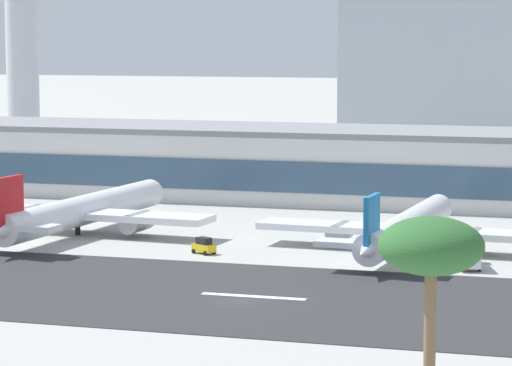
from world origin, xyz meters
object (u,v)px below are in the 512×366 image
control_tower (22,30)px  airliner_red_tail_gate_1 (78,212)px  service_baggage_tug_2 (204,246)px  service_fuel_truck_1 (465,251)px  palm_tree_0 (431,252)px  airliner_blue_tail_gate_2 (404,229)px  terminal_building (325,164)px

control_tower → airliner_red_tail_gate_1: 99.41m
control_tower → service_baggage_tug_2: (72.98, -91.77, -28.72)m
service_fuel_truck_1 → palm_tree_0: size_ratio=0.51×
control_tower → airliner_red_tail_gate_1: size_ratio=0.99×
control_tower → palm_tree_0: control_tower is taller
airliner_blue_tail_gate_2 → palm_tree_0: bearing=-165.6°
airliner_blue_tail_gate_2 → service_fuel_truck_1: (9.28, -8.71, -1.05)m
terminal_building → service_fuel_truck_1: bearing=-61.0°
airliner_blue_tail_gate_2 → service_fuel_truck_1: bearing=-130.1°
service_baggage_tug_2 → control_tower: bearing=-23.2°
airliner_blue_tail_gate_2 → palm_tree_0: palm_tree_0 is taller
control_tower → airliner_red_tail_gate_1: bearing=-58.4°
airliner_red_tail_gate_1 → service_baggage_tug_2: bearing=-109.6°
airliner_red_tail_gate_1 → palm_tree_0: bearing=-139.1°
service_fuel_truck_1 → service_baggage_tug_2: service_fuel_truck_1 is taller
airliner_red_tail_gate_1 → control_tower: bearing=36.1°
airliner_red_tail_gate_1 → service_fuel_truck_1: 57.99m
terminal_building → control_tower: (-74.93, 32.81, 23.44)m
terminal_building → control_tower: 85.09m
service_baggage_tug_2 → palm_tree_0: size_ratio=0.20×
airliner_red_tail_gate_1 → service_baggage_tug_2: airliner_red_tail_gate_1 is taller
service_baggage_tug_2 → airliner_blue_tail_gate_2: bearing=-131.7°
control_tower → service_fuel_truck_1: size_ratio=5.57×
airliner_red_tail_gate_1 → palm_tree_0: (65.34, -88.71, 11.88)m
terminal_building → service_baggage_tug_2: bearing=-91.9°
control_tower → airliner_blue_tail_gate_2: bearing=-40.1°
service_fuel_truck_1 → palm_tree_0: bearing=168.7°
service_fuel_truck_1 → service_baggage_tug_2: (-34.39, -0.41, -0.98)m
palm_tree_0 → airliner_red_tail_gate_1: bearing=126.4°
control_tower → service_fuel_truck_1: (107.37, -91.36, -27.74)m
terminal_building → airliner_red_tail_gate_1: 54.77m
airliner_red_tail_gate_1 → service_baggage_tug_2: (22.76, -10.17, -2.27)m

